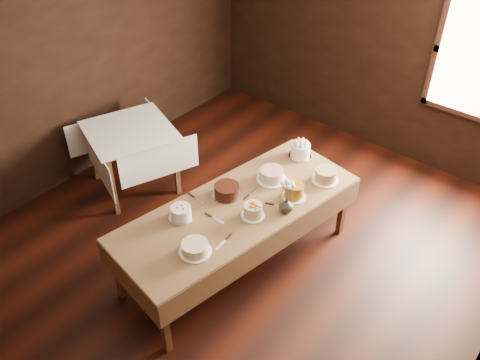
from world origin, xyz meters
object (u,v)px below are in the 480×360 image
Objects in this scene: side_table at (130,137)px; cake_server_d at (281,206)px; cake_speckled at (325,175)px; cake_server_e at (199,201)px; cake_lattice at (272,175)px; cake_chocolate at (227,191)px; cake_meringue at (300,151)px; cake_cream at (195,248)px; cake_swirl at (181,213)px; flower_vase at (286,205)px; cake_server_a at (218,220)px; display_table at (238,211)px; cake_server_c at (253,191)px; cake_flowers at (253,211)px; cake_server_b at (221,245)px; cake_caramel at (294,191)px.

side_table is 2.17m from cake_server_d.
cake_speckled is 1.23× the size of cake_server_e.
cake_chocolate is (-0.19, -0.49, 0.00)m from cake_lattice.
side_table is 2.03m from cake_meringue.
cake_cream is at bearing -25.23° from side_table.
flower_vase is (0.71, 0.71, 0.01)m from cake_swirl.
flower_vase reaches higher than cake_cream.
cake_server_e is at bearing 163.64° from cake_server_a.
display_table is 0.40m from cake_server_e.
cake_lattice is 0.28m from cake_server_c.
cake_flowers is 0.38m from cake_server_c.
cake_chocolate is 0.90× the size of cake_cream.
cake_speckled is at bearing 75.79° from cake_flowers.
cake_swirl reaches higher than cake_server_b.
side_table is at bearing -178.93° from flower_vase.
cake_meringue reaches higher than cake_speckled.
flower_vase reaches higher than cake_lattice.
flower_vase reaches higher than cake_server_c.
cake_server_d is at bearing 77.00° from cake_cream.
cake_server_a is 1.00× the size of cake_server_e.
cake_speckled is 1.23× the size of cake_server_b.
cake_server_e is at bearing 138.94° from cake_server_c.
cake_server_d is at bearing 48.98° from cake_swirl.
cake_server_c is at bearing 62.57° from cake_server_e.
cake_lattice is 1.31× the size of cake_server_d.
cake_flowers is at bearing 176.46° from cake_server_b.
cake_caramel reaches higher than cake_chocolate.
cake_swirl reaches higher than cake_server_d.
cake_swirl is at bearing -106.75° from cake_lattice.
cake_lattice is 0.60m from cake_flowers.
flower_vase reaches higher than cake_server_d.
cake_server_a and cake_server_b have the same top height.
side_table is 4.12× the size of cake_chocolate.
cake_caramel is 0.82× the size of cake_chocolate.
cake_speckled reaches higher than cake_server_e.
cake_swirl is 1.03× the size of cake_server_e.
cake_caramel is 1.04× the size of cake_server_c.
cake_server_a is 1.00× the size of cake_server_b.
cake_lattice is 1.31× the size of cake_server_c.
cake_speckled is 1.64m from cake_cream.
cake_speckled is 1.56m from cake_swirl.
cake_flowers is at bearing -11.46° from cake_chocolate.
cake_speckled is 1.23× the size of cake_server_c.
side_table is 5.23× the size of cake_server_c.
cake_meringue is 1.80m from cake_cream.
cake_swirl is at bearing -124.68° from cake_caramel.
cake_flowers is (-0.23, -0.92, 0.00)m from cake_speckled.
cake_cream is 1.01m from cake_server_d.
side_table is 2.15m from cake_cream.
display_table is 8.87× the size of cake_meringue.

